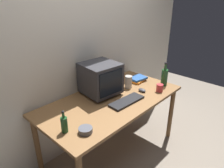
{
  "coord_description": "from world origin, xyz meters",
  "views": [
    {
      "loc": [
        -1.48,
        -1.38,
        1.85
      ],
      "look_at": [
        0.0,
        0.0,
        0.94
      ],
      "focal_mm": 33.16,
      "sensor_mm": 36.0,
      "label": 1
    }
  ],
  "objects_px": {
    "cd_spindle": "(86,130)",
    "crt_monitor": "(100,79)",
    "mug": "(160,88)",
    "bottle_short": "(64,124)",
    "metal_canister": "(128,82)",
    "bottle_tall": "(164,77)",
    "computer_mouse": "(142,90)",
    "book_stack": "(138,79)",
    "keyboard": "(127,101)"
  },
  "relations": [
    {
      "from": "book_stack",
      "to": "metal_canister",
      "type": "height_order",
      "value": "metal_canister"
    },
    {
      "from": "computer_mouse",
      "to": "mug",
      "type": "bearing_deg",
      "value": -38.25
    },
    {
      "from": "mug",
      "to": "metal_canister",
      "type": "distance_m",
      "value": 0.38
    },
    {
      "from": "computer_mouse",
      "to": "mug",
      "type": "xyz_separation_m",
      "value": [
        0.15,
        -0.15,
        0.03
      ]
    },
    {
      "from": "book_stack",
      "to": "cd_spindle",
      "type": "height_order",
      "value": "book_stack"
    },
    {
      "from": "keyboard",
      "to": "computer_mouse",
      "type": "xyz_separation_m",
      "value": [
        0.32,
        0.03,
        0.01
      ]
    },
    {
      "from": "bottle_tall",
      "to": "mug",
      "type": "bearing_deg",
      "value": -163.65
    },
    {
      "from": "bottle_short",
      "to": "computer_mouse",
      "type": "bearing_deg",
      "value": -1.72
    },
    {
      "from": "computer_mouse",
      "to": "bottle_short",
      "type": "distance_m",
      "value": 1.08
    },
    {
      "from": "keyboard",
      "to": "bottle_tall",
      "type": "bearing_deg",
      "value": -2.57
    },
    {
      "from": "computer_mouse",
      "to": "cd_spindle",
      "type": "height_order",
      "value": "cd_spindle"
    },
    {
      "from": "mug",
      "to": "metal_canister",
      "type": "bearing_deg",
      "value": 116.5
    },
    {
      "from": "bottle_tall",
      "to": "mug",
      "type": "distance_m",
      "value": 0.21
    },
    {
      "from": "book_stack",
      "to": "cd_spindle",
      "type": "xyz_separation_m",
      "value": [
        -1.18,
        -0.33,
        -0.01
      ]
    },
    {
      "from": "crt_monitor",
      "to": "computer_mouse",
      "type": "relative_size",
      "value": 4.2
    },
    {
      "from": "book_stack",
      "to": "computer_mouse",
      "type": "bearing_deg",
      "value": -134.87
    },
    {
      "from": "computer_mouse",
      "to": "bottle_short",
      "type": "height_order",
      "value": "bottle_short"
    },
    {
      "from": "bottle_short",
      "to": "crt_monitor",
      "type": "bearing_deg",
      "value": 22.29
    },
    {
      "from": "bottle_short",
      "to": "cd_spindle",
      "type": "distance_m",
      "value": 0.19
    },
    {
      "from": "bottle_short",
      "to": "mug",
      "type": "relative_size",
      "value": 1.72
    },
    {
      "from": "metal_canister",
      "to": "bottle_tall",
      "type": "bearing_deg",
      "value": -38.76
    },
    {
      "from": "crt_monitor",
      "to": "bottle_tall",
      "type": "bearing_deg",
      "value": -29.75
    },
    {
      "from": "cd_spindle",
      "to": "book_stack",
      "type": "bearing_deg",
      "value": 15.45
    },
    {
      "from": "crt_monitor",
      "to": "metal_canister",
      "type": "relative_size",
      "value": 2.8
    },
    {
      "from": "book_stack",
      "to": "cd_spindle",
      "type": "bearing_deg",
      "value": -164.55
    },
    {
      "from": "crt_monitor",
      "to": "cd_spindle",
      "type": "height_order",
      "value": "crt_monitor"
    },
    {
      "from": "crt_monitor",
      "to": "bottle_tall",
      "type": "xyz_separation_m",
      "value": [
        0.72,
        -0.41,
        -0.08
      ]
    },
    {
      "from": "crt_monitor",
      "to": "cd_spindle",
      "type": "xyz_separation_m",
      "value": [
        -0.58,
        -0.42,
        -0.17
      ]
    },
    {
      "from": "keyboard",
      "to": "metal_canister",
      "type": "distance_m",
      "value": 0.38
    },
    {
      "from": "bottle_tall",
      "to": "computer_mouse",
      "type": "bearing_deg",
      "value": 164.66
    },
    {
      "from": "computer_mouse",
      "to": "metal_canister",
      "type": "bearing_deg",
      "value": 101.85
    },
    {
      "from": "crt_monitor",
      "to": "bottle_short",
      "type": "xyz_separation_m",
      "value": [
        -0.7,
        -0.28,
        -0.12
      ]
    },
    {
      "from": "cd_spindle",
      "to": "metal_canister",
      "type": "height_order",
      "value": "metal_canister"
    },
    {
      "from": "mug",
      "to": "computer_mouse",
      "type": "bearing_deg",
      "value": 135.65
    },
    {
      "from": "mug",
      "to": "metal_canister",
      "type": "height_order",
      "value": "metal_canister"
    },
    {
      "from": "mug",
      "to": "crt_monitor",
      "type": "bearing_deg",
      "value": 138.8
    },
    {
      "from": "keyboard",
      "to": "mug",
      "type": "distance_m",
      "value": 0.49
    },
    {
      "from": "computer_mouse",
      "to": "cd_spindle",
      "type": "distance_m",
      "value": 0.97
    },
    {
      "from": "keyboard",
      "to": "book_stack",
      "type": "distance_m",
      "value": 0.6
    },
    {
      "from": "bottle_short",
      "to": "mug",
      "type": "distance_m",
      "value": 1.24
    },
    {
      "from": "bottle_tall",
      "to": "mug",
      "type": "xyz_separation_m",
      "value": [
        -0.19,
        -0.05,
        -0.07
      ]
    },
    {
      "from": "mug",
      "to": "cd_spindle",
      "type": "bearing_deg",
      "value": 177.82
    },
    {
      "from": "keyboard",
      "to": "cd_spindle",
      "type": "distance_m",
      "value": 0.64
    },
    {
      "from": "bottle_tall",
      "to": "cd_spindle",
      "type": "xyz_separation_m",
      "value": [
        -1.3,
        -0.01,
        -0.09
      ]
    },
    {
      "from": "bottle_short",
      "to": "mug",
      "type": "bearing_deg",
      "value": -8.32
    },
    {
      "from": "computer_mouse",
      "to": "book_stack",
      "type": "distance_m",
      "value": 0.31
    },
    {
      "from": "cd_spindle",
      "to": "crt_monitor",
      "type": "bearing_deg",
      "value": 35.9
    },
    {
      "from": "crt_monitor",
      "to": "mug",
      "type": "xyz_separation_m",
      "value": [
        0.53,
        -0.46,
        -0.15
      ]
    },
    {
      "from": "mug",
      "to": "cd_spindle",
      "type": "height_order",
      "value": "mug"
    },
    {
      "from": "bottle_short",
      "to": "mug",
      "type": "xyz_separation_m",
      "value": [
        1.23,
        -0.18,
        -0.03
      ]
    }
  ]
}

